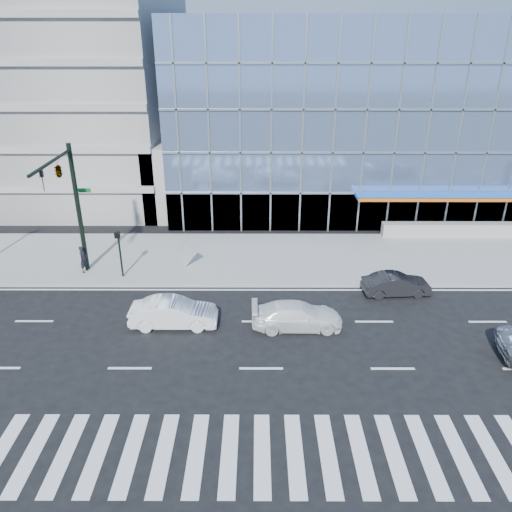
# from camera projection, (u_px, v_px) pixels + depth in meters

# --- Properties ---
(ground) EXTENTS (160.00, 160.00, 0.00)m
(ground) POSITION_uv_depth(u_px,v_px,m) (261.00, 322.00, 26.36)
(ground) COLOR black
(ground) RESTS_ON ground
(sidewalk) EXTENTS (120.00, 8.00, 0.15)m
(sidewalk) POSITION_uv_depth(u_px,v_px,m) (260.00, 257.00, 33.60)
(sidewalk) COLOR gray
(sidewalk) RESTS_ON ground
(theatre_building) EXTENTS (42.00, 26.00, 15.00)m
(theatre_building) POSITION_uv_depth(u_px,v_px,m) (408.00, 105.00, 46.84)
(theatre_building) COLOR #7491C2
(theatre_building) RESTS_ON ground
(parking_garage) EXTENTS (24.00, 24.00, 20.00)m
(parking_garage) POSITION_uv_depth(u_px,v_px,m) (42.00, 77.00, 45.88)
(parking_garage) COLOR gray
(parking_garage) RESTS_ON ground
(ramp_block) EXTENTS (6.00, 8.00, 6.00)m
(ramp_block) POSITION_uv_depth(u_px,v_px,m) (188.00, 175.00, 41.49)
(ramp_block) COLOR gray
(ramp_block) RESTS_ON ground
(traffic_signal) EXTENTS (1.14, 5.74, 8.00)m
(traffic_signal) POSITION_uv_depth(u_px,v_px,m) (65.00, 184.00, 27.97)
(traffic_signal) COLOR black
(traffic_signal) RESTS_ON sidewalk
(ped_signal_post) EXTENTS (0.30, 0.33, 3.00)m
(ped_signal_post) POSITION_uv_depth(u_px,v_px,m) (119.00, 247.00, 29.98)
(ped_signal_post) COLOR black
(ped_signal_post) RESTS_ON sidewalk
(white_suv) EXTENTS (4.70, 2.00, 1.35)m
(white_suv) POSITION_uv_depth(u_px,v_px,m) (297.00, 316.00, 25.62)
(white_suv) COLOR white
(white_suv) RESTS_ON ground
(white_sedan) EXTENTS (4.51, 1.60, 1.48)m
(white_sedan) POSITION_uv_depth(u_px,v_px,m) (174.00, 313.00, 25.73)
(white_sedan) COLOR white
(white_sedan) RESTS_ON ground
(dark_sedan) EXTENTS (3.99, 1.67, 1.28)m
(dark_sedan) POSITION_uv_depth(u_px,v_px,m) (396.00, 284.00, 28.80)
(dark_sedan) COLOR black
(dark_sedan) RESTS_ON ground
(pedestrian) EXTENTS (0.55, 0.71, 1.73)m
(pedestrian) POSITION_uv_depth(u_px,v_px,m) (83.00, 259.00, 31.07)
(pedestrian) COLOR black
(pedestrian) RESTS_ON sidewalk
(tilted_panel) EXTENTS (1.73, 0.74, 1.84)m
(tilted_panel) POSITION_uv_depth(u_px,v_px,m) (184.00, 254.00, 31.70)
(tilted_panel) COLOR #A6A6A6
(tilted_panel) RESTS_ON sidewalk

